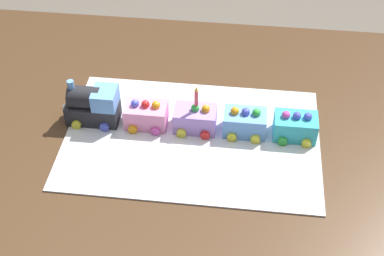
% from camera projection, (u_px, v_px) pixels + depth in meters
% --- Properties ---
extents(dining_table, '(1.40, 1.00, 0.74)m').
position_uv_depth(dining_table, '(183.00, 165.00, 1.36)').
color(dining_table, '#4C331E').
rests_on(dining_table, ground).
extents(cake_board, '(0.60, 0.40, 0.00)m').
position_uv_depth(cake_board, '(192.00, 138.00, 1.28)').
color(cake_board, silver).
rests_on(cake_board, dining_table).
extents(cake_locomotive, '(0.14, 0.08, 0.12)m').
position_uv_depth(cake_locomotive, '(93.00, 105.00, 1.29)').
color(cake_locomotive, '#232328').
rests_on(cake_locomotive, cake_board).
extents(cake_car_gondola_bubblegum, '(0.10, 0.08, 0.07)m').
position_uv_depth(cake_car_gondola_bubblegum, '(146.00, 115.00, 1.29)').
color(cake_car_gondola_bubblegum, pink).
rests_on(cake_car_gondola_bubblegum, cake_board).
extents(cake_car_flatbed_lavender, '(0.10, 0.08, 0.07)m').
position_uv_depth(cake_car_flatbed_lavender, '(195.00, 119.00, 1.28)').
color(cake_car_flatbed_lavender, '#AD84E0').
rests_on(cake_car_flatbed_lavender, cake_board).
extents(cake_car_tanker_sky_blue, '(0.10, 0.08, 0.07)m').
position_uv_depth(cake_car_tanker_sky_blue, '(245.00, 122.00, 1.27)').
color(cake_car_tanker_sky_blue, '#669EEA').
rests_on(cake_car_tanker_sky_blue, cake_board).
extents(cake_car_hopper_turquoise, '(0.10, 0.08, 0.07)m').
position_uv_depth(cake_car_hopper_turquoise, '(295.00, 126.00, 1.26)').
color(cake_car_hopper_turquoise, '#38B7C6').
rests_on(cake_car_hopper_turquoise, cake_board).
extents(birthday_candle, '(0.01, 0.01, 0.05)m').
position_uv_depth(birthday_candle, '(196.00, 96.00, 1.23)').
color(birthday_candle, '#F24C59').
rests_on(birthday_candle, cake_car_flatbed_lavender).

